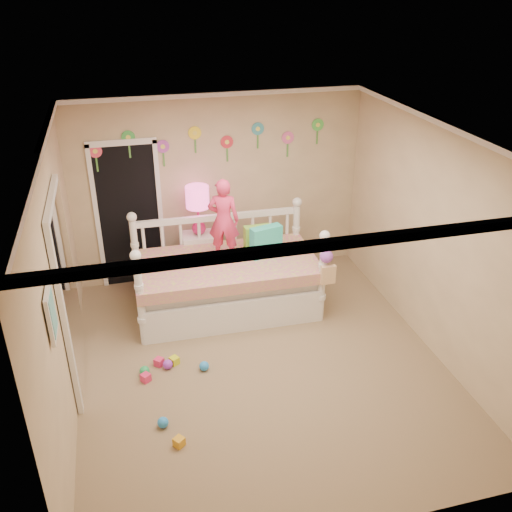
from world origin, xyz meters
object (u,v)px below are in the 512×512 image
object	(u,v)px
nightstand	(201,259)
table_lamp	(198,203)
child	(224,220)
daybed	(226,265)

from	to	relation	value
nightstand	table_lamp	bearing A→B (deg)	93.33
child	table_lamp	size ratio (longest dim) A/B	1.55
daybed	nightstand	xyz separation A→B (m)	(-0.22, 0.72, -0.25)
child	table_lamp	distance (m)	0.70
daybed	nightstand	size ratio (longest dim) A/B	3.04
daybed	child	world-z (taller)	child
nightstand	table_lamp	world-z (taller)	table_lamp
child	nightstand	distance (m)	1.10
nightstand	daybed	bearing A→B (deg)	-69.86
child	table_lamp	xyz separation A→B (m)	(-0.22, 0.67, -0.01)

